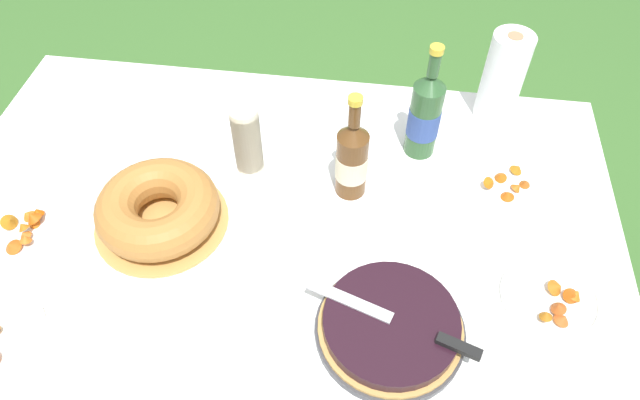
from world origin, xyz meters
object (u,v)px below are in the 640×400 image
snack_plate_left (503,181)px  serving_knife (406,324)px  cider_bottle_green (425,115)px  cup_stack (247,140)px  bundt_cake (158,209)px  snack_plate_far (552,298)px  paper_towel_roll (503,78)px  berry_tart (390,326)px  cider_bottle_amber (352,159)px  snack_plate_right (25,232)px

snack_plate_left → serving_knife: bearing=-116.7°
cider_bottle_green → cup_stack: bearing=-163.6°
bundt_cake → cider_bottle_green: cider_bottle_green is taller
snack_plate_far → paper_towel_roll: size_ratio=0.82×
bundt_cake → cup_stack: size_ratio=1.59×
cider_bottle_green → snack_plate_far: cider_bottle_green is taller
cup_stack → snack_plate_far: cup_stack is taller
berry_tart → snack_plate_far: bearing=20.0°
bundt_cake → paper_towel_roll: size_ratio=1.23×
berry_tart → paper_towel_roll: 0.78m
serving_knife → cup_stack: size_ratio=1.80×
cup_stack → snack_plate_left: bearing=2.9°
serving_knife → bundt_cake: size_ratio=1.13×
serving_knife → snack_plate_left: (0.24, 0.47, -0.05)m
cup_stack → paper_towel_roll: (0.64, 0.30, 0.03)m
serving_knife → snack_plate_far: 0.35m
cider_bottle_green → cider_bottle_amber: size_ratio=1.09×
cup_stack → snack_plate_left: cup_stack is taller
serving_knife → snack_plate_right: (-0.90, 0.15, -0.05)m
cider_bottle_amber → snack_plate_far: bearing=-29.1°
berry_tart → snack_plate_far: berry_tart is taller
serving_knife → snack_plate_left: serving_knife is taller
bundt_cake → paper_towel_roll: paper_towel_roll is taller
serving_knife → paper_towel_roll: paper_towel_roll is taller
serving_knife → snack_plate_left: size_ratio=1.71×
bundt_cake → snack_plate_far: 0.92m
paper_towel_roll → serving_knife: bearing=-106.9°
cider_bottle_green → berry_tart: bearing=-94.8°
berry_tart → cider_bottle_amber: size_ratio=1.04×
cup_stack → snack_plate_far: size_ratio=0.94×
bundt_cake → paper_towel_roll: (0.82, 0.51, 0.08)m
cider_bottle_amber → snack_plate_right: bearing=-161.6°
cup_stack → snack_plate_far: 0.80m
bundt_cake → snack_plate_left: 0.86m
berry_tart → snack_plate_left: (0.26, 0.46, -0.02)m
paper_towel_roll → bundt_cake: bearing=-148.0°
berry_tart → cup_stack: cup_stack is taller
bundt_cake → cider_bottle_green: bearing=28.9°
snack_plate_far → cup_stack: bearing=157.8°
cider_bottle_amber → paper_towel_roll: cider_bottle_amber is taller
snack_plate_far → serving_knife: bearing=-157.0°
cider_bottle_green → snack_plate_right: 1.02m
serving_knife → cup_stack: (-0.42, 0.44, 0.04)m
snack_plate_far → bundt_cake: bearing=174.3°
cider_bottle_amber → snack_plate_left: bearing=10.6°
snack_plate_right → paper_towel_roll: 1.28m
bundt_cake → cider_bottle_green: size_ratio=0.98×
cup_stack → cider_bottle_green: 0.46m
cup_stack → snack_plate_far: bearing=-22.2°
paper_towel_roll → snack_plate_left: bearing=-87.5°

